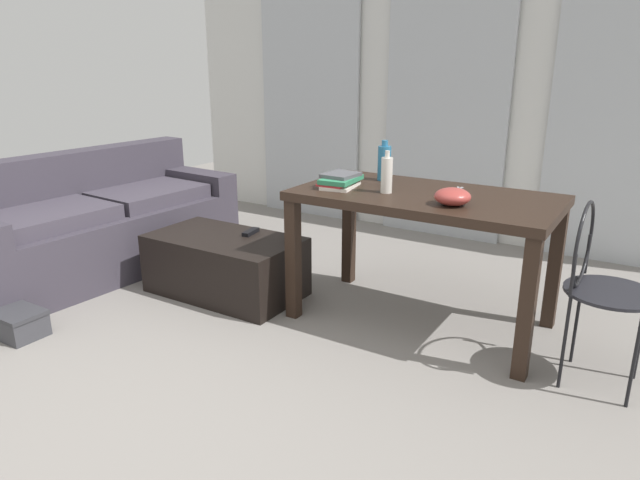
{
  "coord_description": "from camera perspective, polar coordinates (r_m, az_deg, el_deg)",
  "views": [
    {
      "loc": [
        1.64,
        -1.23,
        1.46
      ],
      "look_at": [
        -0.09,
        1.56,
        0.42
      ],
      "focal_mm": 32.06,
      "sensor_mm": 36.0,
      "label": 1
    }
  ],
  "objects": [
    {
      "name": "scissors",
      "position": [
        3.29,
        13.57,
        4.91
      ],
      "size": [
        0.05,
        0.12,
        0.0
      ],
      "color": "#9EA0A5",
      "rests_on": "craft_table"
    },
    {
      "name": "bottle_near",
      "position": [
        3.47,
        6.43,
        7.69
      ],
      "size": [
        0.08,
        0.08,
        0.24
      ],
      "color": "teal",
      "rests_on": "craft_table"
    },
    {
      "name": "bottle_far",
      "position": [
        3.14,
        6.67,
        6.5
      ],
      "size": [
        0.06,
        0.06,
        0.23
      ],
      "color": "beige",
      "rests_on": "craft_table"
    },
    {
      "name": "wall_back",
      "position": [
        4.96,
        12.88,
        14.76
      ],
      "size": [
        5.17,
        0.1,
        2.49
      ],
      "primitive_type": "cube",
      "color": "silver",
      "rests_on": "ground"
    },
    {
      "name": "shoebox",
      "position": [
        3.61,
        -28.21,
        -7.18
      ],
      "size": [
        0.36,
        0.22,
        0.15
      ],
      "color": "#38383D",
      "rests_on": "ground"
    },
    {
      "name": "wire_chair",
      "position": [
        2.86,
        25.94,
        -3.04
      ],
      "size": [
        0.4,
        0.41,
        0.86
      ],
      "color": "black",
      "rests_on": "ground"
    },
    {
      "name": "book_stack",
      "position": [
        3.27,
        2.05,
        5.96
      ],
      "size": [
        0.2,
        0.28,
        0.08
      ],
      "color": "silver",
      "rests_on": "craft_table"
    },
    {
      "name": "curtains",
      "position": [
        4.89,
        12.4,
        12.66
      ],
      "size": [
        3.68,
        0.03,
        2.14
      ],
      "color": "#B2B7BC",
      "rests_on": "ground"
    },
    {
      "name": "ground_plane",
      "position": [
        3.36,
        -0.87,
        -8.08
      ],
      "size": [
        8.27,
        8.27,
        0.0
      ],
      "primitive_type": "plane",
      "color": "gray"
    },
    {
      "name": "craft_table",
      "position": [
        3.19,
        10.38,
        2.79
      ],
      "size": [
        1.41,
        0.76,
        0.76
      ],
      "color": "black",
      "rests_on": "ground"
    },
    {
      "name": "coffee_table",
      "position": [
        3.73,
        -9.41,
        -2.48
      ],
      "size": [
        0.97,
        0.55,
        0.38
      ],
      "color": "black",
      "rests_on": "ground"
    },
    {
      "name": "bowl",
      "position": [
        2.93,
        13.09,
        4.24
      ],
      "size": [
        0.18,
        0.18,
        0.09
      ],
      "primitive_type": "ellipsoid",
      "color": "#9E3833",
      "rests_on": "craft_table"
    },
    {
      "name": "couch",
      "position": [
        4.38,
        -21.43,
        1.33
      ],
      "size": [
        0.93,
        2.03,
        0.82
      ],
      "color": "#38333D",
      "rests_on": "ground"
    },
    {
      "name": "tv_remote_primary",
      "position": [
        3.7,
        -6.93,
        0.8
      ],
      "size": [
        0.07,
        0.16,
        0.03
      ],
      "primitive_type": "cube",
      "rotation": [
        0.0,
        0.0,
        0.15
      ],
      "color": "black",
      "rests_on": "coffee_table"
    }
  ]
}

